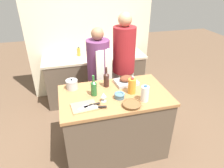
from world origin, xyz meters
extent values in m
plane|color=brown|center=(0.00, 0.00, 0.00)|extent=(12.00, 12.00, 0.00)
cube|color=brown|center=(0.00, 0.00, 0.44)|extent=(1.35, 0.81, 0.89)
cube|color=#A37042|center=(0.00, 0.00, 0.91)|extent=(1.39, 0.83, 0.04)
cube|color=brown|center=(0.00, 1.44, 0.43)|extent=(1.87, 0.58, 0.86)
cube|color=beige|center=(0.00, 1.44, 0.88)|extent=(1.93, 0.60, 0.04)
cube|color=beige|center=(0.00, 1.79, 1.27)|extent=(2.43, 0.10, 2.55)
cube|color=#BCBCC1|center=(0.23, 0.23, 0.95)|extent=(0.32, 0.26, 0.04)
ellipsoid|color=brown|center=(0.23, 0.23, 1.01)|extent=(0.21, 0.16, 0.08)
cylinder|color=brown|center=(0.13, -0.30, 0.95)|extent=(0.20, 0.20, 0.03)
torus|color=brown|center=(0.13, -0.30, 0.96)|extent=(0.22, 0.22, 0.02)
cube|color=tan|center=(-0.41, -0.19, 0.94)|extent=(0.30, 0.24, 0.02)
cylinder|color=#B7B7BC|center=(-0.51, 0.28, 0.99)|extent=(0.15, 0.15, 0.11)
cylinder|color=#B7B7BC|center=(-0.51, 0.28, 1.05)|extent=(0.16, 0.16, 0.01)
sphere|color=black|center=(-0.51, 0.28, 1.07)|extent=(0.02, 0.02, 0.02)
cylinder|color=slate|center=(0.04, -0.10, 0.96)|extent=(0.12, 0.12, 0.06)
torus|color=slate|center=(0.04, -0.10, 0.99)|extent=(0.13, 0.13, 0.03)
cylinder|color=orange|center=(0.22, -0.02, 1.03)|extent=(0.10, 0.10, 0.20)
cylinder|color=red|center=(0.22, -0.02, 1.14)|extent=(0.04, 0.04, 0.02)
cylinder|color=white|center=(0.31, -0.24, 1.03)|extent=(0.10, 0.10, 0.19)
cylinder|color=#3360B2|center=(0.31, -0.24, 1.13)|extent=(0.04, 0.04, 0.02)
cylinder|color=#381E19|center=(-0.05, 0.22, 1.02)|extent=(0.07, 0.07, 0.17)
cone|color=#381E19|center=(-0.05, 0.22, 1.12)|extent=(0.07, 0.07, 0.03)
cylinder|color=#381E19|center=(-0.05, 0.22, 1.17)|extent=(0.03, 0.03, 0.07)
cylinder|color=#28662D|center=(-0.26, 0.04, 1.01)|extent=(0.08, 0.08, 0.17)
cone|color=#28662D|center=(-0.26, 0.04, 1.12)|extent=(0.08, 0.08, 0.03)
cylinder|color=#28662D|center=(-0.26, 0.04, 1.17)|extent=(0.03, 0.03, 0.07)
cylinder|color=silver|center=(-0.17, -0.12, 0.93)|extent=(0.06, 0.06, 0.00)
cylinder|color=silver|center=(-0.17, -0.12, 0.96)|extent=(0.01, 0.01, 0.06)
cone|color=silver|center=(-0.17, -0.12, 1.02)|extent=(0.07, 0.07, 0.06)
cube|color=#B7B7BC|center=(-0.34, -0.23, 0.95)|extent=(0.16, 0.07, 0.01)
cube|color=black|center=(-0.21, -0.26, 0.95)|extent=(0.10, 0.05, 0.01)
cube|color=#B7B7BC|center=(-0.37, -0.20, 0.95)|extent=(0.13, 0.05, 0.01)
cube|color=black|center=(-0.27, -0.18, 0.95)|extent=(0.08, 0.04, 0.01)
cube|color=#B7B7BC|center=(-0.43, -0.23, 0.95)|extent=(0.12, 0.07, 0.01)
cube|color=black|center=(-0.35, -0.20, 0.95)|extent=(0.08, 0.05, 0.01)
cylinder|color=maroon|center=(0.18, 1.40, 0.99)|extent=(0.05, 0.05, 0.17)
cylinder|color=black|center=(0.18, 1.40, 1.09)|extent=(0.02, 0.02, 0.02)
cylinder|color=#B28E2D|center=(-0.28, 1.54, 0.98)|extent=(0.06, 0.06, 0.15)
cylinder|color=black|center=(-0.28, 1.54, 1.07)|extent=(0.03, 0.03, 0.02)
cube|color=beige|center=(-0.05, 0.76, 0.39)|extent=(0.34, 0.28, 0.77)
cylinder|color=#663360|center=(-0.05, 0.76, 1.09)|extent=(0.36, 0.36, 0.64)
sphere|color=#996B4C|center=(-0.05, 0.76, 1.51)|extent=(0.19, 0.19, 0.19)
cube|color=silver|center=(0.01, 0.60, 0.91)|extent=(0.27, 0.11, 0.82)
cube|color=beige|center=(0.36, 0.75, 0.43)|extent=(0.32, 0.26, 0.87)
cylinder|color=maroon|center=(0.36, 0.75, 1.23)|extent=(0.35, 0.35, 0.72)
sphere|color=tan|center=(0.36, 0.75, 1.69)|extent=(0.21, 0.21, 0.21)
camera|label=1|loc=(-0.58, -2.08, 2.28)|focal=32.00mm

